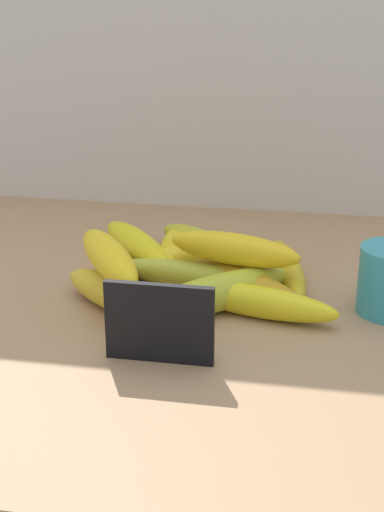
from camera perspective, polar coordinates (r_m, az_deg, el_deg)
The scene contains 16 objects.
counter_top at distance 89.24cm, azimuth -3.93°, elevation -4.22°, with size 110.00×76.00×3.00cm, color #A7815C.
back_wall at distance 118.93cm, azimuth 0.46°, elevation 18.89°, with size 130.00×2.00×70.00cm, color beige.
chalkboard_sign at distance 73.31cm, azimuth -2.54°, elevation -5.44°, with size 11.00×1.80×8.40cm.
banana_0 at distance 84.76cm, azimuth 2.04°, elevation -2.87°, with size 20.89×4.35×4.35cm, color gold.
banana_1 at distance 94.09cm, azimuth 2.08°, elevation -0.40°, with size 17.65×4.24×4.24cm, color yellow.
banana_2 at distance 90.58cm, azimuth 0.01°, elevation -1.53°, with size 20.49×3.46×3.46cm, color gold.
banana_3 at distance 93.53cm, azimuth 7.40°, elevation -0.98°, with size 18.79×3.42×3.42cm, color gold.
banana_4 at distance 98.75cm, azimuth -1.42°, elevation 0.51°, with size 15.23×3.74×3.74cm, color yellow.
banana_5 at distance 99.45cm, azimuth -4.23°, elevation 0.75°, with size 19.57×4.20×4.20cm, color yellow.
banana_6 at distance 88.37cm, azimuth 3.93°, elevation -2.09°, with size 20.14×3.73×3.73cm, color #B68C1D.
banana_7 at distance 84.55cm, azimuth -5.63°, elevation -3.07°, with size 17.90×4.24×4.24cm, color gold.
banana_8 at distance 83.73cm, azimuth 4.97°, elevation -3.52°, with size 19.16×3.65×3.65cm, color yellow.
banana_9 at distance 97.78cm, azimuth 1.30°, elevation 0.50°, with size 20.73×4.40×4.40cm, color gold.
banana_10 at distance 89.64cm, azimuth -5.25°, elevation -1.95°, with size 19.26×3.25×3.25cm, color #A78027.
banana_11 at distance 88.23cm, azimuth 3.30°, elevation 0.54°, with size 16.49×3.86×3.86cm, color yellow.
banana_12 at distance 84.44cm, azimuth -6.46°, elevation -0.09°, with size 17.13×4.03×4.03cm, color yellow.
Camera 1 is at (20.48, -78.07, 39.59)cm, focal length 51.59 mm.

